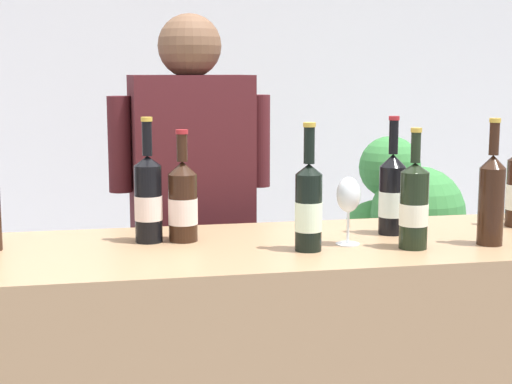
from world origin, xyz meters
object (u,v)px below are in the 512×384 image
Objects in this scene: wine_bottle_3 at (414,205)px; wine_bottle_6 at (491,196)px; wine_bottle_5 at (183,201)px; wine_bottle_2 at (309,206)px; wine_bottle_4 at (392,194)px; person_server at (192,258)px; wine_glass at (348,197)px; wine_bottle_0 at (148,198)px; potted_shrub at (409,240)px.

wine_bottle_3 is 0.93× the size of wine_bottle_6.
wine_bottle_2 is at bearing -29.96° from wine_bottle_5.
wine_bottle_4 is 0.21× the size of person_server.
wine_glass is at bearing 155.41° from wine_bottle_3.
wine_glass is at bearing -146.10° from wine_bottle_4.
wine_bottle_0 is at bearing 177.54° from wine_bottle_4.
person_server is (-0.24, 0.69, -0.30)m from wine_bottle_2.
person_server reaches higher than wine_glass.
wine_bottle_3 reaches higher than wine_glass.
wine_bottle_4 is 0.29m from wine_bottle_6.
person_server reaches higher than wine_bottle_4.
wine_bottle_3 is at bearing -19.41° from wine_bottle_5.
wine_bottle_4 is 1.32m from potted_shrub.
wine_bottle_5 is 0.59m from person_server.
wine_bottle_4 is (0.01, 0.19, 0.00)m from wine_bottle_3.
wine_bottle_3 is at bearing -5.94° from wine_bottle_2.
wine_bottle_4 is at bearing 33.90° from wine_glass.
potted_shrub is at bearing 60.62° from wine_glass.
wine_bottle_4 is at bearing 28.21° from wine_bottle_2.
wine_bottle_4 reaches higher than wine_bottle_2.
potted_shrub is (0.54, 1.33, -0.41)m from wine_bottle_3.
person_server is at bearing 126.24° from wine_bottle_3.
wine_glass is (-0.17, -0.12, 0.01)m from wine_bottle_4.
wine_glass is (-0.16, 0.07, 0.01)m from wine_bottle_3.
person_server reaches higher than potted_shrub.
wine_bottle_3 reaches higher than potted_shrub.
potted_shrub is (0.53, 1.14, -0.41)m from wine_bottle_4.
wine_bottle_3 is 0.18m from wine_glass.
wine_bottle_6 reaches higher than wine_glass.
wine_glass is 0.11× the size of person_server.
wine_bottle_6 is at bearing -14.34° from wine_bottle_5.
person_server is at bearing 70.30° from wine_bottle_0.
wine_bottle_6 is 0.40m from wine_glass.
potted_shrub is (0.70, 1.25, -0.42)m from wine_glass.
wine_bottle_2 is at bearing -122.67° from potted_shrub.
wine_bottle_2 is 0.98× the size of wine_bottle_6.
wine_bottle_0 reaches higher than wine_bottle_2.
wine_bottle_5 is at bearing 165.66° from wine_bottle_6.
wine_bottle_2 is 0.13m from wine_glass.
potted_shrub is at bearing 57.33° from wine_bottle_2.
wine_bottle_5 is at bearing -136.04° from potted_shrub.
wine_glass is (-0.39, 0.07, -0.00)m from wine_bottle_6.
wine_bottle_3 is (0.71, -0.22, -0.01)m from wine_bottle_0.
potted_shrub is at bearing 43.96° from wine_bottle_5.
wine_bottle_0 is 0.30× the size of potted_shrub.
wine_bottle_0 is 1.02× the size of wine_bottle_2.
wine_bottle_3 is 1.04× the size of wine_bottle_5.
person_server is at bearing 119.49° from wine_glass.
person_server is at bearing 135.48° from wine_bottle_4.
wine_bottle_0 is 0.72m from wine_bottle_4.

